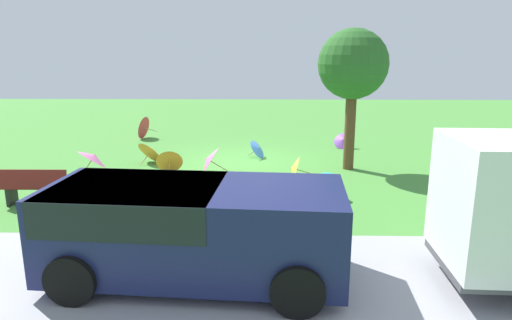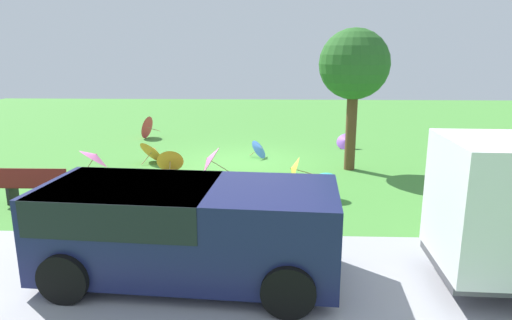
{
  "view_description": "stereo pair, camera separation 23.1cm",
  "coord_description": "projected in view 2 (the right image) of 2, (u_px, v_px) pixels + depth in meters",
  "views": [
    {
      "loc": [
        -0.72,
        14.43,
        3.55
      ],
      "look_at": [
        -0.45,
        2.2,
        0.6
      ],
      "focal_mm": 31.62,
      "sensor_mm": 36.0,
      "label": 1
    },
    {
      "loc": [
        -0.95,
        14.43,
        3.55
      ],
      "look_at": [
        -0.45,
        2.2,
        0.6
      ],
      "focal_mm": 31.62,
      "sensor_mm": 36.0,
      "label": 2
    }
  ],
  "objects": [
    {
      "name": "park_bench",
      "position": [
        36.0,
        185.0,
        10.69
      ],
      "size": [
        1.61,
        0.5,
        0.9
      ],
      "color": "maroon",
      "rests_on": "ground"
    },
    {
      "name": "parasol_pink_2",
      "position": [
        209.0,
        160.0,
        13.29
      ],
      "size": [
        0.97,
        0.98,
        0.9
      ],
      "color": "tan",
      "rests_on": "ground"
    },
    {
      "name": "parasol_teal_0",
      "position": [
        321.0,
        180.0,
        11.04
      ],
      "size": [
        1.01,
        1.01,
        0.71
      ],
      "color": "tan",
      "rests_on": "ground"
    },
    {
      "name": "shade_tree",
      "position": [
        354.0,
        66.0,
        13.24
      ],
      "size": [
        2.08,
        2.08,
        4.24
      ],
      "color": "brown",
      "rests_on": "ground"
    },
    {
      "name": "road_strip",
      "position": [
        213.0,
        282.0,
        7.13
      ],
      "size": [
        40.0,
        3.81,
        0.01
      ],
      "primitive_type": "cube",
      "color": "#9E9EA3",
      "rests_on": "ground"
    },
    {
      "name": "parasol_pink_0",
      "position": [
        95.0,
        157.0,
        13.15
      ],
      "size": [
        1.2,
        1.22,
        0.91
      ],
      "color": "tan",
      "rests_on": "ground"
    },
    {
      "name": "parasol_pink_1",
      "position": [
        122.0,
        180.0,
        11.73
      ],
      "size": [
        0.64,
        0.74,
        0.61
      ],
      "color": "tan",
      "rests_on": "ground"
    },
    {
      "name": "van_dark",
      "position": [
        179.0,
        223.0,
        7.11
      ],
      "size": [
        4.73,
        2.4,
        1.53
      ],
      "color": "#191E4C",
      "rests_on": "ground"
    },
    {
      "name": "parasol_yellow_0",
      "position": [
        293.0,
        169.0,
        12.54
      ],
      "size": [
        0.74,
        0.75,
        0.75
      ],
      "color": "tan",
      "rests_on": "ground"
    },
    {
      "name": "parasol_purple_0",
      "position": [
        346.0,
        141.0,
        16.87
      ],
      "size": [
        0.88,
        0.79,
        0.61
      ],
      "color": "tan",
      "rests_on": "ground"
    },
    {
      "name": "parasol_orange_1",
      "position": [
        170.0,
        160.0,
        13.52
      ],
      "size": [
        0.87,
        0.79,
        0.79
      ],
      "color": "tan",
      "rests_on": "ground"
    },
    {
      "name": "parasol_orange_0",
      "position": [
        153.0,
        151.0,
        14.69
      ],
      "size": [
        1.15,
        1.11,
        0.82
      ],
      "color": "tan",
      "rests_on": "ground"
    },
    {
      "name": "parasol_red_0",
      "position": [
        145.0,
        127.0,
        18.89
      ],
      "size": [
        1.0,
        1.01,
        0.96
      ],
      "color": "tan",
      "rests_on": "ground"
    },
    {
      "name": "ground",
      "position": [
        245.0,
        162.0,
        14.88
      ],
      "size": [
        40.0,
        40.0,
        0.0
      ],
      "primitive_type": "plane",
      "color": "#478C38"
    },
    {
      "name": "parasol_blue_0",
      "position": [
        260.0,
        149.0,
        15.39
      ],
      "size": [
        0.72,
        0.83,
        0.64
      ],
      "color": "tan",
      "rests_on": "ground"
    }
  ]
}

